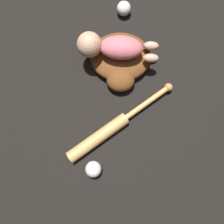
{
  "coord_description": "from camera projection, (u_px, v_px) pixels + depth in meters",
  "views": [
    {
      "loc": [
        -0.21,
        0.46,
        1.03
      ],
      "look_at": [
        -0.12,
        0.26,
        0.07
      ],
      "focal_mm": 35.0,
      "sensor_mm": 36.0,
      "label": 1
    }
  ],
  "objects": [
    {
      "name": "ground_plane",
      "position": [
        110.0,
        61.0,
        1.12
      ],
      "size": [
        6.0,
        6.0,
        0.0
      ],
      "primitive_type": "plane",
      "color": "black"
    },
    {
      "name": "baseball_bat",
      "position": [
        109.0,
        130.0,
        1.01
      ],
      "size": [
        0.34,
        0.53,
        0.06
      ],
      "color": "tan",
      "rests_on": "ground"
    },
    {
      "name": "baby_figure",
      "position": [
        111.0,
        47.0,
        1.0
      ],
      "size": [
        0.38,
        0.22,
        0.12
      ],
      "color": "#D16670",
      "rests_on": "baseball_glove"
    },
    {
      "name": "baseball",
      "position": [
        93.0,
        169.0,
        0.97
      ],
      "size": [
        0.07,
        0.07,
        0.07
      ],
      "color": "white",
      "rests_on": "ground"
    },
    {
      "name": "baseball_spare",
      "position": [
        124.0,
        9.0,
        1.15
      ],
      "size": [
        0.07,
        0.07,
        0.07
      ],
      "color": "white",
      "rests_on": "ground"
    },
    {
      "name": "baseball_glove",
      "position": [
        120.0,
        60.0,
        1.08
      ],
      "size": [
        0.38,
        0.38,
        0.08
      ],
      "color": "brown",
      "rests_on": "ground"
    }
  ]
}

